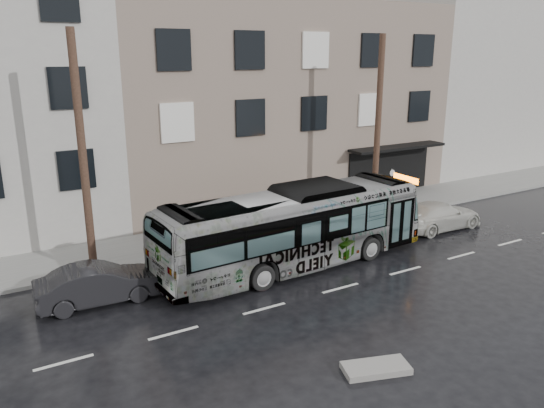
{
  "coord_description": "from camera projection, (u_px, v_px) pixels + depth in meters",
  "views": [
    {
      "loc": [
        -11.1,
        -16.59,
        8.31
      ],
      "look_at": [
        0.01,
        2.5,
        1.96
      ],
      "focal_mm": 35.0,
      "sensor_mm": 36.0,
      "label": 1
    }
  ],
  "objects": [
    {
      "name": "building_filler",
      "position": [
        469.0,
        82.0,
        41.94
      ],
      "size": [
        18.0,
        12.0,
        12.0
      ],
      "primitive_type": "cube",
      "color": "#B0ADA6",
      "rests_on": "ground"
    },
    {
      "name": "building_taupe",
      "position": [
        259.0,
        99.0,
        32.89
      ],
      "size": [
        20.0,
        12.0,
        11.0
      ],
      "primitive_type": "cube",
      "color": "gray",
      "rests_on": "ground"
    },
    {
      "name": "sidewalk",
      "position": [
        247.0,
        230.0,
        25.49
      ],
      "size": [
        90.0,
        3.6,
        0.15
      ],
      "primitive_type": "cube",
      "color": "gray",
      "rests_on": "ground"
    },
    {
      "name": "dark_sedan",
      "position": [
        99.0,
        284.0,
        18.08
      ],
      "size": [
        4.21,
        1.61,
        1.37
      ],
      "primitive_type": "imported",
      "rotation": [
        0.0,
        0.0,
        1.53
      ],
      "color": "black",
      "rests_on": "ground"
    },
    {
      "name": "utility_pole_rear",
      "position": [
        83.0,
        157.0,
        19.27
      ],
      "size": [
        0.3,
        0.3,
        9.0
      ],
      "primitive_type": "cylinder",
      "color": "#513528",
      "rests_on": "sidewalk"
    },
    {
      "name": "utility_pole_front",
      "position": [
        378.0,
        129.0,
        26.04
      ],
      "size": [
        0.3,
        0.3,
        9.0
      ],
      "primitive_type": "cylinder",
      "color": "#513528",
      "rests_on": "sidewalk"
    },
    {
      "name": "white_sedan",
      "position": [
        439.0,
        215.0,
        25.71
      ],
      "size": [
        4.66,
        1.9,
        1.35
      ],
      "primitive_type": "imported",
      "rotation": [
        0.0,
        0.0,
        1.57
      ],
      "color": "#B8B7AF",
      "rests_on": "ground"
    },
    {
      "name": "ground",
      "position": [
        303.0,
        265.0,
        21.44
      ],
      "size": [
        120.0,
        120.0,
        0.0
      ],
      "primitive_type": "plane",
      "color": "black",
      "rests_on": "ground"
    },
    {
      "name": "sign_post",
      "position": [
        390.0,
        191.0,
        27.48
      ],
      "size": [
        0.06,
        0.06,
        2.4
      ],
      "primitive_type": "cylinder",
      "color": "slate",
      "rests_on": "sidewalk"
    },
    {
      "name": "slush_pile",
      "position": [
        376.0,
        368.0,
        14.31
      ],
      "size": [
        1.96,
        1.31,
        0.18
      ],
      "primitive_type": "cube",
      "rotation": [
        0.0,
        0.0,
        -0.31
      ],
      "color": "gray",
      "rests_on": "ground"
    },
    {
      "name": "bus",
      "position": [
        293.0,
        228.0,
        20.9
      ],
      "size": [
        11.67,
        3.36,
        3.21
      ],
      "primitive_type": "imported",
      "rotation": [
        0.0,
        0.0,
        1.63
      ],
      "color": "#B2B2B2",
      "rests_on": "ground"
    }
  ]
}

